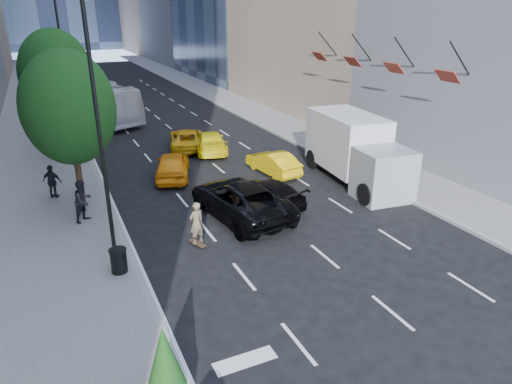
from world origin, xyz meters
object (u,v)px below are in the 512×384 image
black_sedan_mercedes (267,192)px  trash_can (119,261)px  skateboarder (197,226)px  box_truck (356,149)px  planter_shrub (166,374)px  city_bus (87,101)px  black_sedan_lincoln (240,199)px

black_sedan_mercedes → trash_can: bearing=9.3°
skateboarder → black_sedan_mercedes: size_ratio=0.40×
box_truck → planter_shrub: box_truck is taller
city_bus → planter_shrub: size_ratio=5.10×
skateboarder → box_truck: size_ratio=0.23×
skateboarder → city_bus: size_ratio=0.14×
planter_shrub → city_bus: bearing=87.0°
planter_shrub → black_sedan_mercedes: bearing=53.8°
trash_can → planter_shrub: bearing=-90.0°
black_sedan_lincoln → black_sedan_mercedes: 1.89m
black_sedan_mercedes → planter_shrub: planter_shrub is taller
city_bus → box_truck: 25.46m
black_sedan_lincoln → planter_shrub: (-6.06, -9.93, 0.48)m
black_sedan_lincoln → box_truck: bearing=-175.1°
black_sedan_lincoln → planter_shrub: 11.65m
skateboarder → trash_can: 3.47m
city_bus → box_truck: (12.04, -22.44, 0.09)m
black_sedan_lincoln → black_sedan_mercedes: size_ratio=1.38×
black_sedan_mercedes → box_truck: size_ratio=0.57×
skateboarder → black_sedan_mercedes: bearing=-167.3°
black_sedan_mercedes → trash_can: 8.61m
city_bus → trash_can: city_bus is taller
city_bus → skateboarder: bearing=-110.9°
skateboarder → planter_shrub: size_ratio=0.73×
trash_can → planter_shrub: size_ratio=0.35×
city_bus → box_truck: box_truck is taller
skateboarder → city_bus: (-1.51, 26.11, 0.86)m
skateboarder → black_sedan_lincoln: 3.36m
black_sedan_mercedes → city_bus: (-6.00, 23.47, 1.12)m
city_bus → planter_shrub: (-1.80, -34.11, -0.44)m
black_sedan_mercedes → city_bus: size_ratio=0.35×
skateboarder → box_truck: box_truck is taller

